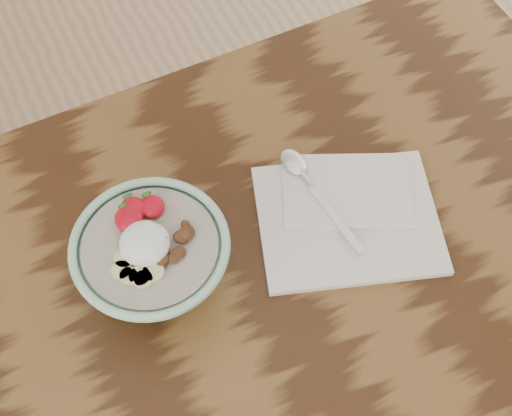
{
  "coord_description": "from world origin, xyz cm",
  "views": [
    {
      "loc": [
        0.81,
        -31.62,
        163.16
      ],
      "look_at": [
        20.88,
        9.5,
        86.77
      ],
      "focal_mm": 50.0,
      "sensor_mm": 36.0,
      "label": 1
    }
  ],
  "objects": [
    {
      "name": "napkin",
      "position": [
        35.19,
        8.94,
        75.65
      ],
      "size": [
        30.58,
        27.56,
        1.56
      ],
      "rotation": [
        0.0,
        0.0,
        -0.33
      ],
      "color": "white",
      "rests_on": "table"
    },
    {
      "name": "breakfast_bowl",
      "position": [
        6.98,
        10.94,
        81.83
      ],
      "size": [
        19.97,
        19.97,
        13.68
      ],
      "rotation": [
        0.0,
        0.0,
        0.13
      ],
      "color": "#9CD2B4",
      "rests_on": "table"
    },
    {
      "name": "table",
      "position": [
        0.0,
        0.0,
        65.7
      ],
      "size": [
        160.0,
        90.0,
        75.0
      ],
      "color": "#371E0D",
      "rests_on": "ground"
    },
    {
      "name": "spoon",
      "position": [
        32.09,
        16.63,
        76.99
      ],
      "size": [
        4.04,
        19.93,
        1.04
      ],
      "rotation": [
        0.0,
        0.0,
        0.09
      ],
      "color": "silver",
      "rests_on": "napkin"
    }
  ]
}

